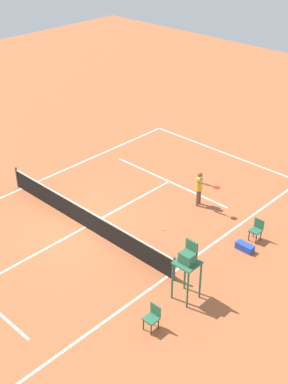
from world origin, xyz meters
name	(u,v)px	position (x,y,z in m)	size (l,w,h in m)	color
ground_plane	(86,227)	(0.00, 0.00, 0.00)	(60.00, 60.00, 0.00)	#B76038
court_lines	(86,227)	(0.00, 0.00, 0.00)	(9.60, 20.14, 0.01)	white
tennis_net	(85,217)	(0.00, 0.00, 0.50)	(10.20, 0.10, 1.07)	#4C4C51
player_serving	(200,186)	(-2.46, -4.80, 1.00)	(1.30, 0.46, 1.69)	brown
tennis_ball	(164,229)	(-2.62, -2.17, 0.03)	(0.07, 0.07, 0.07)	#CCE033
umpire_chair	(188,262)	(-5.98, 0.42, 1.61)	(0.80, 0.80, 2.41)	#2D6B4C
courtside_chair_near	(153,316)	(-6.13, 2.35, 0.53)	(0.44, 0.46, 0.95)	#262626
courtside_chair_mid	(257,229)	(-5.85, -4.30, 0.53)	(0.44, 0.46, 0.95)	#262626
equipment_bag	(245,247)	(-5.93, -3.38, 0.15)	(0.76, 0.32, 0.30)	#2647B7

